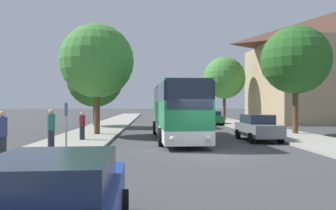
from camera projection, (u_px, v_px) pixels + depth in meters
ground_plane at (209, 155)px, 14.62m from camera, size 300.00×300.00×0.00m
sidewalk_left at (50, 154)px, 14.27m from camera, size 4.00×120.00×0.15m
bus_front at (176, 110)px, 21.09m from camera, size 3.01×11.77×3.51m
bus_middle at (171, 109)px, 35.06m from camera, size 2.76×11.12×3.32m
parked_car_left_curb at (53, 203)px, 4.87m from camera, size 2.25×4.23×1.51m
parked_car_right_near at (258, 127)px, 20.28m from camera, size 2.04×4.29×1.61m
parked_car_right_far at (212, 117)px, 36.41m from camera, size 2.05×4.30×1.50m
bus_stop_sign at (66, 120)px, 15.15m from camera, size 0.08×0.45×2.21m
pedestrian_waiting_near at (82, 126)px, 19.49m from camera, size 0.36×0.36×1.65m
pedestrian_waiting_far at (2, 135)px, 12.37m from camera, size 0.36×0.36×1.86m
pedestrian_walking_back at (51, 129)px, 15.22m from camera, size 0.36×0.36×1.88m
tree_left_near at (95, 79)px, 31.85m from camera, size 5.46×5.46×7.30m
tree_left_far at (97, 61)px, 23.24m from camera, size 5.23×5.23×7.79m
tree_right_near at (295, 60)px, 23.74m from camera, size 4.93×4.93×7.80m
tree_right_mid at (224, 78)px, 44.61m from camera, size 5.68×5.68×8.54m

